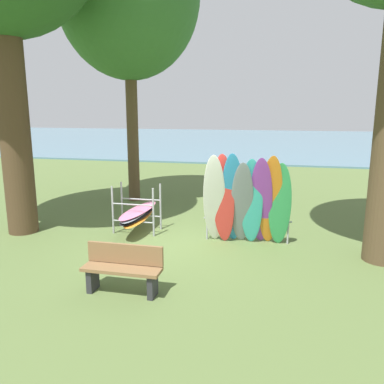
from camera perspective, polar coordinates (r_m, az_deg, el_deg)
ground_plane at (r=9.37m, az=-2.18°, el=-7.79°), size 80.00×80.00×0.00m
lake_water at (r=40.52m, az=9.66°, el=7.48°), size 80.00×36.00×0.10m
leaning_board_pile at (r=9.17m, az=7.93°, el=-1.39°), size 2.11×0.90×2.23m
board_storage_rack at (r=10.35m, az=-7.90°, el=-3.08°), size 1.15×2.13×1.25m
park_bench at (r=7.07m, az=-10.05°, el=-10.85°), size 1.40×0.41×0.85m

